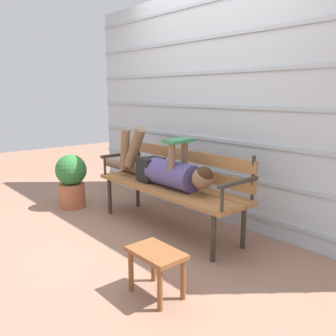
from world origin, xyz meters
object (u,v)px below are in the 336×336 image
(reclining_person, at_px, (162,169))
(footstool, at_px, (156,260))
(potted_plant, at_px, (72,179))
(park_bench, at_px, (173,181))

(reclining_person, relative_size, footstool, 4.57)
(reclining_person, height_order, potted_plant, reclining_person)
(potted_plant, bearing_deg, reclining_person, 18.81)
(park_bench, bearing_deg, footstool, -46.89)
(footstool, xyz_separation_m, potted_plant, (-2.13, 0.44, 0.09))
(potted_plant, bearing_deg, park_bench, 20.50)
(potted_plant, bearing_deg, footstool, -11.63)
(reclining_person, xyz_separation_m, footstool, (0.94, -0.84, -0.35))
(footstool, bearing_deg, potted_plant, 168.37)
(park_bench, distance_m, reclining_person, 0.17)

